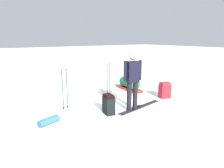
# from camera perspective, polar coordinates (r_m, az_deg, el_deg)

# --- Properties ---
(ground_plane) EXTENTS (80.00, 80.00, 0.00)m
(ground_plane) POSITION_cam_1_polar(r_m,az_deg,el_deg) (6.58, -0.00, -5.95)
(ground_plane) COLOR white
(skier_standing) EXTENTS (0.56, 0.28, 1.70)m
(skier_standing) POSITION_cam_1_polar(r_m,az_deg,el_deg) (5.97, 5.68, 1.53)
(skier_standing) COLOR black
(skier_standing) RESTS_ON ground_plane
(ski_pair_near) EXTENTS (1.85, 0.50, 0.05)m
(ski_pair_near) POSITION_cam_1_polar(r_m,az_deg,el_deg) (6.48, 7.76, -6.26)
(ski_pair_near) COLOR #281D27
(ski_pair_near) RESTS_ON ground_plane
(backpack_large_dark) EXTENTS (0.43, 0.35, 0.56)m
(backpack_large_dark) POSITION_cam_1_polar(r_m,az_deg,el_deg) (7.56, 14.31, -1.70)
(backpack_large_dark) COLOR maroon
(backpack_large_dark) RESTS_ON ground_plane
(backpack_bright) EXTENTS (0.31, 0.41, 0.56)m
(backpack_bright) POSITION_cam_1_polar(r_m,az_deg,el_deg) (5.82, -0.94, -5.65)
(backpack_bright) COLOR black
(backpack_bright) RESTS_ON ground_plane
(ski_poles_planted_near) EXTENTS (0.22, 0.12, 1.21)m
(ski_poles_planted_near) POSITION_cam_1_polar(r_m,az_deg,el_deg) (6.25, -12.89, -0.85)
(ski_poles_planted_near) COLOR black
(ski_poles_planted_near) RESTS_ON ground_plane
(ski_poles_planted_far) EXTENTS (0.21, 0.11, 1.22)m
(ski_poles_planted_far) POSITION_cam_1_polar(r_m,az_deg,el_deg) (7.40, -0.97, 1.61)
(ski_poles_planted_far) COLOR black
(ski_poles_planted_far) RESTS_ON ground_plane
(gear_sled) EXTENTS (0.59, 1.33, 0.49)m
(gear_sled) POSITION_cam_1_polar(r_m,az_deg,el_deg) (8.47, 4.77, -0.15)
(gear_sled) COLOR red
(gear_sled) RESTS_ON ground_plane
(sleeping_mat_rolled) EXTENTS (0.58, 0.34, 0.18)m
(sleeping_mat_rolled) POSITION_cam_1_polar(r_m,az_deg,el_deg) (5.43, -16.99, -9.70)
(sleeping_mat_rolled) COLOR #336A88
(sleeping_mat_rolled) RESTS_ON ground_plane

